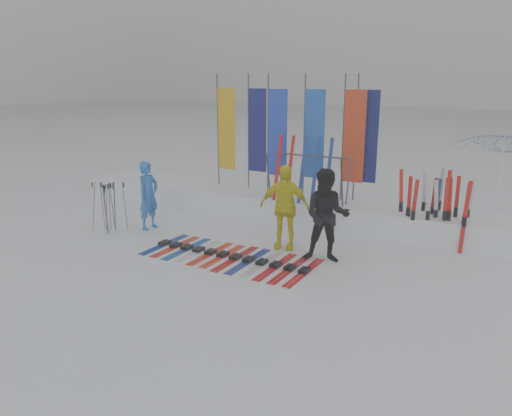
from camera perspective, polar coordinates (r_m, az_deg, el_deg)
The scene contains 11 objects.
ground at distance 9.72m, azimuth -5.69°, elevation -7.66°, with size 120.00×120.00×0.00m, color white.
snow_bank at distance 13.45m, azimuth 5.50°, elevation 0.04°, with size 14.00×1.60×0.60m, color white.
person_blue at distance 12.64m, azimuth -12.18°, elevation 1.40°, with size 0.62×0.41×1.70m, color blue.
person_black at distance 10.21m, azimuth 8.09°, elevation -0.90°, with size 0.94×0.73×1.93m, color black.
person_yellow at distance 10.93m, azimuth 3.25°, elevation 0.12°, with size 1.10×0.46×1.88m, color yellow.
tent_canopy at distance 13.85m, azimuth 26.06°, elevation 2.94°, with size 2.66×2.72×2.44m, color white.
ski_row at distance 10.57m, azimuth -2.99°, elevation -5.53°, with size 3.63×1.69×0.07m.
pole_cluster at distance 12.71m, azimuth -16.47°, elevation 0.07°, with size 0.76×0.54×1.25m.
feather_flags at distance 13.45m, azimuth 4.57°, elevation 8.49°, with size 4.68×0.29×3.20m.
ski_rack at distance 12.76m, azimuth 5.95°, elevation 4.21°, with size 2.04×0.80×1.23m.
upright_skis at distance 12.04m, azimuth 20.08°, elevation -0.19°, with size 1.57×1.05×1.70m.
Camera 1 is at (5.20, -7.34, 3.68)m, focal length 35.00 mm.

